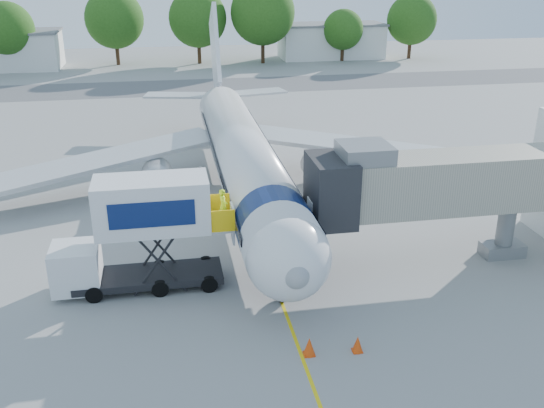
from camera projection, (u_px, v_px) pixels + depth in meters
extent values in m
plane|color=gray|center=(251.00, 220.00, 36.74)|extent=(160.00, 160.00, 0.00)
cube|color=yellow|center=(251.00, 220.00, 36.74)|extent=(0.15, 70.00, 0.01)
cube|color=#59595B|center=(202.00, 87.00, 75.02)|extent=(120.00, 10.00, 0.01)
cylinder|color=silver|center=(244.00, 158.00, 38.34)|extent=(3.70, 28.00, 3.70)
sphere|color=silver|center=(288.00, 258.00, 25.58)|extent=(3.70, 3.70, 3.70)
sphere|color=gray|center=(296.00, 276.00, 24.17)|extent=(1.10, 1.10, 1.10)
cone|color=silver|center=(218.00, 101.00, 53.84)|extent=(3.70, 6.00, 3.70)
cube|color=silver|center=(215.00, 51.00, 53.17)|extent=(0.35, 7.26, 8.29)
cube|color=#B5B8BA|center=(362.00, 146.00, 43.28)|extent=(16.17, 9.32, 1.42)
cube|color=#B5B8BA|center=(103.00, 160.00, 40.31)|extent=(16.17, 9.32, 1.42)
cylinder|color=#999BA0|center=(321.00, 171.00, 41.26)|extent=(2.10, 3.60, 2.10)
cylinder|color=#999BA0|center=(157.00, 181.00, 39.44)|extent=(2.10, 3.60, 2.10)
cube|color=black|center=(290.00, 252.00, 25.14)|extent=(2.60, 1.39, 0.81)
cylinder|color=#0B1B4E|center=(275.00, 229.00, 28.31)|extent=(3.73, 2.00, 3.73)
cylinder|color=silver|center=(281.00, 287.00, 27.79)|extent=(0.16, 0.16, 1.50)
cylinder|color=black|center=(281.00, 295.00, 27.96)|extent=(0.25, 0.64, 0.64)
cylinder|color=black|center=(275.00, 178.00, 42.47)|extent=(0.35, 0.90, 0.90)
cylinder|color=black|center=(201.00, 183.00, 41.61)|extent=(0.35, 0.90, 0.90)
cube|color=#A7A28F|center=(449.00, 182.00, 30.18)|extent=(13.60, 2.60, 2.80)
cube|color=black|center=(331.00, 190.00, 29.18)|extent=(2.00, 3.20, 3.20)
cube|color=slate|center=(365.00, 152.00, 28.76)|extent=(2.40, 2.40, 0.80)
cylinder|color=slate|center=(505.00, 230.00, 31.85)|extent=(0.90, 0.90, 3.00)
cube|color=slate|center=(502.00, 249.00, 32.28)|extent=(2.20, 1.20, 0.70)
cylinder|color=black|center=(486.00, 251.00, 32.14)|extent=(0.30, 0.70, 0.70)
cylinder|color=black|center=(517.00, 248.00, 32.43)|extent=(0.30, 0.70, 0.70)
cube|color=black|center=(149.00, 276.00, 29.16)|extent=(7.00, 2.30, 0.35)
cube|color=silver|center=(76.00, 267.00, 28.32)|extent=(2.20, 2.20, 2.10)
cube|color=black|center=(75.00, 259.00, 28.15)|extent=(1.90, 2.10, 0.70)
cube|color=silver|center=(152.00, 205.00, 27.83)|extent=(5.20, 2.40, 2.50)
cube|color=#0B1B4E|center=(152.00, 215.00, 26.72)|extent=(3.80, 0.04, 1.20)
cube|color=silver|center=(221.00, 223.00, 28.80)|extent=(1.10, 2.20, 0.10)
cube|color=yellow|center=(223.00, 222.00, 27.64)|extent=(1.10, 0.06, 1.10)
cube|color=yellow|center=(219.00, 205.00, 29.55)|extent=(1.10, 0.06, 1.10)
cylinder|color=black|center=(209.00, 284.00, 28.72)|extent=(0.80, 0.25, 0.80)
cylinder|color=black|center=(206.00, 264.00, 30.64)|extent=(0.80, 0.25, 0.80)
cylinder|color=black|center=(94.00, 295.00, 27.85)|extent=(0.80, 0.25, 0.80)
cylinder|color=black|center=(98.00, 273.00, 29.76)|extent=(0.80, 0.25, 0.80)
imported|color=#BEEF19|center=(223.00, 206.00, 28.49)|extent=(0.50, 0.67, 1.68)
cone|color=#E1420B|center=(358.00, 344.00, 24.37)|extent=(0.45, 0.45, 0.71)
cube|color=#E1420B|center=(357.00, 351.00, 24.49)|extent=(0.41, 0.41, 0.04)
cone|color=#E1420B|center=(309.00, 346.00, 24.15)|extent=(0.49, 0.49, 0.79)
cube|color=#E1420B|center=(309.00, 354.00, 24.29)|extent=(0.45, 0.45, 0.04)
cube|color=silver|center=(331.00, 42.00, 95.94)|extent=(16.00, 7.00, 5.00)
cube|color=slate|center=(332.00, 24.00, 94.94)|extent=(16.40, 7.40, 0.30)
cylinder|color=#382314|center=(12.00, 59.00, 84.61)|extent=(0.56, 0.56, 3.33)
sphere|color=#255015|center=(7.00, 29.00, 83.08)|extent=(7.41, 7.41, 7.41)
cylinder|color=#382314|center=(117.00, 52.00, 89.69)|extent=(0.56, 0.56, 3.82)
sphere|color=#255015|center=(114.00, 19.00, 87.93)|extent=(8.48, 8.48, 8.48)
cylinder|color=#382314|center=(199.00, 51.00, 90.77)|extent=(0.56, 0.56, 3.82)
sphere|color=#255015|center=(198.00, 18.00, 89.01)|extent=(8.49, 8.49, 8.49)
cylinder|color=#382314|center=(263.00, 49.00, 91.03)|extent=(0.56, 0.56, 4.28)
sphere|color=#255015|center=(263.00, 12.00, 89.06)|extent=(9.50, 9.50, 9.50)
cylinder|color=#382314|center=(342.00, 52.00, 93.34)|extent=(0.56, 0.56, 2.73)
sphere|color=#255015|center=(343.00, 29.00, 92.08)|extent=(6.07, 6.07, 6.07)
cylinder|color=#382314|center=(409.00, 47.00, 95.42)|extent=(0.56, 0.56, 3.45)
sphere|color=#255015|center=(412.00, 20.00, 93.83)|extent=(7.67, 7.67, 7.67)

